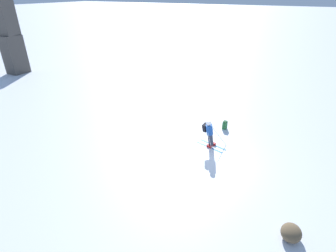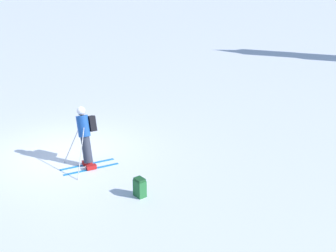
% 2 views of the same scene
% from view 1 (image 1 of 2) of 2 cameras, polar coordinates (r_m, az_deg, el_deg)
% --- Properties ---
extents(ground_plane, '(300.00, 300.00, 0.00)m').
position_cam_1_polar(ground_plane, '(13.42, 7.48, -7.02)').
color(ground_plane, white).
extents(skier, '(1.25, 1.69, 1.73)m').
position_cam_1_polar(skier, '(13.84, 8.98, -1.39)').
color(skier, '#1E7AC6').
rests_on(skier, ground).
extents(rock_pillar, '(1.74, 1.53, 10.47)m').
position_cam_1_polar(rock_pillar, '(30.52, -31.58, 17.83)').
color(rock_pillar, '#4C4742').
rests_on(rock_pillar, ground).
extents(spare_backpack, '(0.32, 0.24, 0.50)m').
position_cam_1_polar(spare_backpack, '(16.30, 12.27, 0.20)').
color(spare_backpack, '#236633').
rests_on(spare_backpack, ground).
extents(exposed_boulder_0, '(0.79, 0.68, 0.52)m').
position_cam_1_polar(exposed_boulder_0, '(10.44, 25.23, -20.27)').
color(exposed_boulder_0, brown).
rests_on(exposed_boulder_0, ground).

